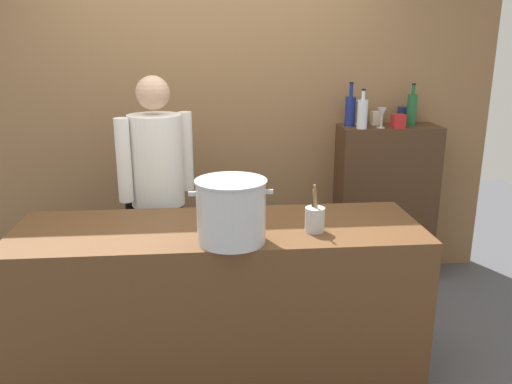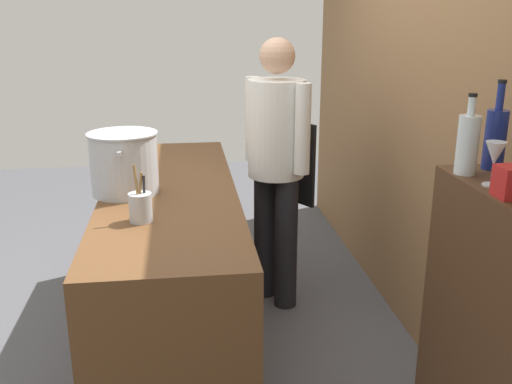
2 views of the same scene
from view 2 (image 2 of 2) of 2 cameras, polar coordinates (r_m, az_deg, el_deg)
ground_plane at (r=3.46m, az=-7.90°, el=-13.98°), size 8.00×8.00×0.00m
brick_back_panel at (r=3.26m, az=16.88°, el=11.50°), size 4.40×0.10×3.00m
prep_counter at (r=3.25m, az=-8.23°, el=-7.19°), size 2.20×0.70×0.90m
bar_cabinet at (r=2.29m, az=23.76°, el=-15.08°), size 0.76×0.32×1.24m
chef at (r=3.49m, az=2.07°, el=3.64°), size 0.46×0.41×1.66m
stockpot_large at (r=3.01m, az=-12.95°, el=2.81°), size 0.41×0.35×0.32m
utensil_crock at (r=2.60m, az=-11.39°, el=-1.44°), size 0.10×0.10×0.26m
wine_bottle_clear at (r=2.17m, az=20.25°, el=4.56°), size 0.08×0.08×0.29m
wine_bottle_cobalt at (r=2.28m, az=22.66°, el=5.04°), size 0.08×0.08×0.33m
wine_glass_tall at (r=2.05m, az=22.61°, el=3.37°), size 0.07×0.07×0.15m
spice_tin_red at (r=1.96m, az=24.02°, el=0.91°), size 0.09×0.09×0.10m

